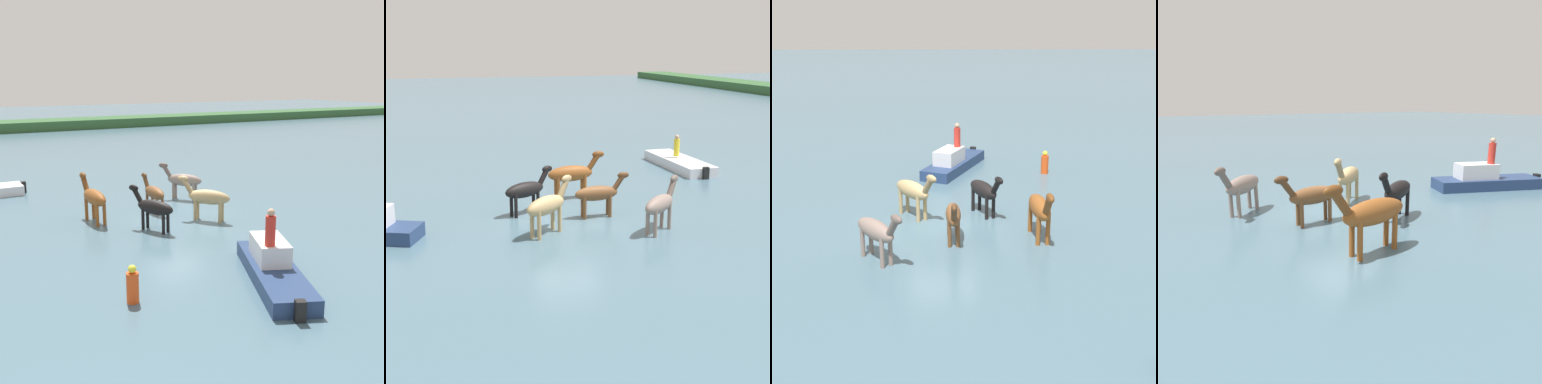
{
  "view_description": "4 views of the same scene",
  "coord_description": "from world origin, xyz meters",
  "views": [
    {
      "loc": [
        -9.56,
        -18.83,
        6.21
      ],
      "look_at": [
        0.81,
        -0.18,
        1.18
      ],
      "focal_mm": 44.48,
      "sensor_mm": 36.0,
      "label": 1
    },
    {
      "loc": [
        20.41,
        -5.74,
        6.65
      ],
      "look_at": [
        -0.49,
        0.6,
        1.06
      ],
      "focal_mm": 54.07,
      "sensor_mm": 36.0,
      "label": 2
    },
    {
      "loc": [
        -0.36,
        19.1,
        7.59
      ],
      "look_at": [
        -0.82,
        -0.92,
        1.05
      ],
      "focal_mm": 51.63,
      "sensor_mm": 36.0,
      "label": 3
    },
    {
      "loc": [
        -10.52,
        6.68,
        3.96
      ],
      "look_at": [
        0.25,
        -0.55,
        0.69
      ],
      "focal_mm": 33.44,
      "sensor_mm": 36.0,
      "label": 4
    }
  ],
  "objects": [
    {
      "name": "ground_plane",
      "position": [
        0.0,
        0.0,
        0.0
      ],
      "size": [
        204.72,
        204.72,
        0.0
      ],
      "primitive_type": "plane",
      "color": "#476675"
    },
    {
      "name": "horse_chestnut_trailing",
      "position": [
        -3.41,
        1.22,
        1.14
      ],
      "size": [
        0.78,
        2.67,
        2.07
      ],
      "rotation": [
        0.0,
        0.0,
        1.65
      ],
      "color": "brown",
      "rests_on": "ground_plane"
    },
    {
      "name": "horse_lead",
      "position": [
        2.01,
        2.96,
        1.05
      ],
      "size": [
        1.85,
        2.14,
        1.91
      ],
      "rotation": [
        0.0,
        0.0,
        2.26
      ],
      "color": "gray",
      "rests_on": "ground_plane"
    },
    {
      "name": "horse_rear_stallion",
      "position": [
        -1.61,
        -1.23,
        1.02
      ],
      "size": [
        1.37,
        2.29,
        1.84
      ],
      "rotation": [
        0.0,
        0.0,
        2.02
      ],
      "color": "black",
      "rests_on": "ground_plane"
    },
    {
      "name": "horse_mid_herd",
      "position": [
        1.11,
        -1.03,
        1.09
      ],
      "size": [
        1.88,
        2.24,
        1.98
      ],
      "rotation": [
        0.0,
        0.0,
        2.24
      ],
      "color": "tan",
      "rests_on": "ground_plane"
    },
    {
      "name": "horse_gray_outer",
      "position": [
        -0.4,
        1.41,
        0.97
      ],
      "size": [
        0.57,
        2.26,
        1.76
      ],
      "rotation": [
        0.0,
        0.0,
        1.6
      ],
      "color": "brown",
      "rests_on": "ground_plane"
    },
    {
      "name": "boat_dinghy_port",
      "position": [
        -8.12,
        8.79,
        0.19
      ],
      "size": [
        6.05,
        1.65,
        0.77
      ],
      "rotation": [
        0.0,
        0.0,
        3.14
      ],
      "color": "silver",
      "rests_on": "ground_plane"
    },
    {
      "name": "person_boatman_standing",
      "position": [
        -8.31,
        8.7,
        1.17
      ],
      "size": [
        0.32,
        0.32,
        1.19
      ],
      "color": "yellow",
      "rests_on": "boat_dinghy_port"
    }
  ]
}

